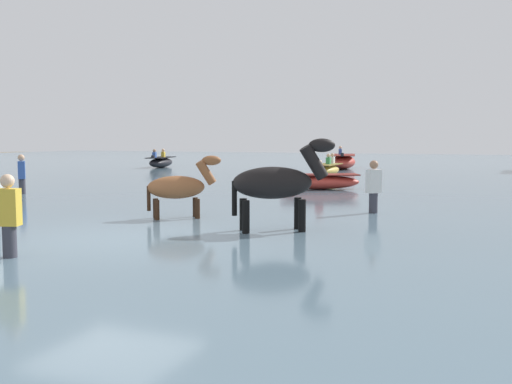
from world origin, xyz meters
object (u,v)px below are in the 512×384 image
at_px(boat_mid_channel, 161,162).
at_px(person_wading_mid, 9,226).
at_px(boat_near_starboard, 327,170).
at_px(person_onlooker_right, 22,179).
at_px(boat_mid_outer, 319,181).
at_px(person_spectator_far, 373,193).
at_px(horse_trailing_chestnut, 179,189).
at_px(horse_lead_black, 277,186).
at_px(boat_far_inshore, 343,162).

bearing_deg(boat_mid_channel, person_wading_mid, -63.71).
distance_m(boat_near_starboard, person_onlooker_right, 13.48).
relative_size(person_wading_mid, person_onlooker_right, 1.00).
distance_m(person_wading_mid, person_onlooker_right, 10.35).
height_order(boat_mid_outer, person_spectator_far, person_spectator_far).
height_order(horse_trailing_chestnut, person_onlooker_right, horse_trailing_chestnut).
bearing_deg(horse_trailing_chestnut, horse_lead_black, -18.61).
bearing_deg(person_wading_mid, boat_far_inshore, 92.97).
height_order(boat_far_inshore, boat_near_starboard, boat_far_inshore).
xyz_separation_m(boat_near_starboard, person_onlooker_right, (-6.48, -11.81, 0.17)).
distance_m(horse_trailing_chestnut, boat_near_starboard, 14.85).
bearing_deg(person_spectator_far, boat_near_starboard, 109.82).
xyz_separation_m(boat_mid_channel, boat_mid_outer, (12.46, -10.45, -0.05)).
bearing_deg(horse_lead_black, boat_far_inshore, 100.56).
xyz_separation_m(horse_lead_black, boat_far_inshore, (-4.11, 22.02, -0.46)).
bearing_deg(boat_mid_channel, horse_lead_black, -53.76).
bearing_deg(person_onlooker_right, person_wading_mid, -47.40).
distance_m(horse_lead_black, boat_mid_outer, 9.08).
height_order(horse_trailing_chestnut, boat_mid_channel, horse_trailing_chestnut).
height_order(boat_near_starboard, person_wading_mid, person_wading_mid).
distance_m(boat_near_starboard, person_wading_mid, 19.44).
bearing_deg(person_onlooker_right, boat_near_starboard, 61.24).
xyz_separation_m(boat_near_starboard, person_wading_mid, (0.52, -19.43, 0.17)).
distance_m(person_spectator_far, person_onlooker_right, 10.96).
distance_m(horse_lead_black, boat_near_starboard, 16.03).
distance_m(horse_trailing_chestnut, boat_mid_channel, 21.85).
height_order(person_wading_mid, person_onlooker_right, same).
distance_m(boat_far_inshore, person_spectator_far, 19.44).
relative_size(horse_trailing_chestnut, boat_near_starboard, 0.68).
relative_size(horse_trailing_chestnut, person_onlooker_right, 1.08).
bearing_deg(boat_mid_outer, boat_far_inshore, 100.31).
xyz_separation_m(boat_mid_outer, person_onlooker_right, (-8.06, -5.03, 0.19)).
bearing_deg(boat_mid_channel, person_onlooker_right, -74.12).
height_order(boat_mid_channel, boat_near_starboard, boat_mid_channel).
bearing_deg(person_wading_mid, horse_lead_black, 53.53).
relative_size(horse_lead_black, boat_mid_outer, 0.76).
relative_size(boat_far_inshore, person_spectator_far, 2.55).
bearing_deg(boat_mid_outer, person_spectator_far, -62.71).
xyz_separation_m(horse_lead_black, horse_trailing_chestnut, (-2.55, 0.86, -0.22)).
distance_m(boat_far_inshore, person_wading_mid, 25.81).
height_order(boat_near_starboard, person_spectator_far, person_spectator_far).
relative_size(person_spectator_far, person_wading_mid, 1.00).
distance_m(boat_mid_channel, person_spectator_far, 22.20).
relative_size(boat_mid_channel, person_wading_mid, 1.87).
height_order(boat_near_starboard, person_onlooker_right, person_onlooker_right).
relative_size(boat_mid_channel, person_spectator_far, 1.87).
relative_size(horse_lead_black, boat_near_starboard, 0.82).
bearing_deg(person_onlooker_right, horse_trailing_chestnut, -22.60).
relative_size(person_spectator_far, person_onlooker_right, 1.00).
bearing_deg(person_onlooker_right, boat_far_inshore, 72.65).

